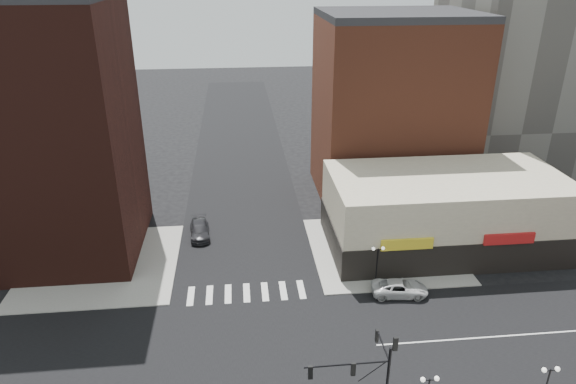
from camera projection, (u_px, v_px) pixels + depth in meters
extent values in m
plane|color=black|center=(251.00, 354.00, 39.95)|extent=(240.00, 240.00, 0.00)
cube|color=black|center=(251.00, 354.00, 39.95)|extent=(200.00, 14.00, 0.02)
cube|color=black|center=(251.00, 354.00, 39.95)|extent=(14.00, 200.00, 0.02)
cube|color=gray|center=(102.00, 265.00, 51.73)|extent=(15.00, 15.00, 0.12)
cube|color=gray|center=(382.00, 249.00, 54.45)|extent=(15.00, 15.00, 0.12)
cube|color=#331610|center=(45.00, 136.00, 49.84)|extent=(16.00, 15.00, 25.00)
cube|color=brown|center=(392.00, 111.00, 64.01)|extent=(18.00, 15.00, 22.00)
cube|color=beige|center=(444.00, 211.00, 53.90)|extent=(24.00, 12.00, 8.00)
cube|color=black|center=(442.00, 231.00, 54.84)|extent=(24.20, 12.20, 3.40)
cylinder|color=black|center=(347.00, 364.00, 30.58)|extent=(5.20, 0.11, 0.11)
cylinder|color=black|center=(372.00, 371.00, 31.02)|extent=(1.72, 0.06, 1.46)
cylinder|color=black|center=(383.00, 344.00, 32.19)|extent=(0.11, 3.00, 0.11)
cube|color=black|center=(310.00, 372.00, 30.54)|extent=(0.28, 0.18, 0.95)
sphere|color=red|center=(311.00, 368.00, 30.42)|extent=(0.16, 0.16, 0.16)
cube|color=black|center=(353.00, 369.00, 30.78)|extent=(0.28, 0.18, 0.95)
sphere|color=red|center=(354.00, 365.00, 30.66)|extent=(0.16, 0.16, 0.16)
cube|color=black|center=(377.00, 336.00, 33.53)|extent=(0.18, 0.28, 0.95)
sphere|color=red|center=(377.00, 332.00, 33.41)|extent=(0.16, 0.16, 0.16)
cube|color=black|center=(395.00, 344.00, 30.32)|extent=(0.28, 0.18, 0.95)
sphere|color=red|center=(396.00, 340.00, 30.19)|extent=(0.16, 0.16, 0.16)
cylinder|color=black|center=(430.00, 380.00, 32.08)|extent=(0.90, 0.06, 0.06)
sphere|color=white|center=(423.00, 380.00, 32.00)|extent=(0.32, 0.32, 0.32)
sphere|color=white|center=(437.00, 378.00, 32.08)|extent=(0.32, 0.32, 0.32)
cylinder|color=black|center=(551.00, 371.00, 32.83)|extent=(0.90, 0.06, 0.06)
sphere|color=white|center=(544.00, 370.00, 32.75)|extent=(0.32, 0.32, 0.32)
sphere|color=white|center=(557.00, 369.00, 32.83)|extent=(0.32, 0.32, 0.32)
cylinder|color=black|center=(377.00, 267.00, 47.47)|extent=(0.11, 0.11, 4.00)
cylinder|color=black|center=(378.00, 249.00, 46.70)|extent=(0.90, 0.06, 0.06)
sphere|color=white|center=(373.00, 249.00, 46.61)|extent=(0.32, 0.32, 0.32)
sphere|color=white|center=(383.00, 248.00, 46.70)|extent=(0.32, 0.32, 0.32)
imported|color=silver|center=(400.00, 288.00, 46.86)|extent=(5.35, 2.89, 1.43)
imported|color=black|center=(200.00, 230.00, 56.96)|extent=(2.53, 5.31, 1.49)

